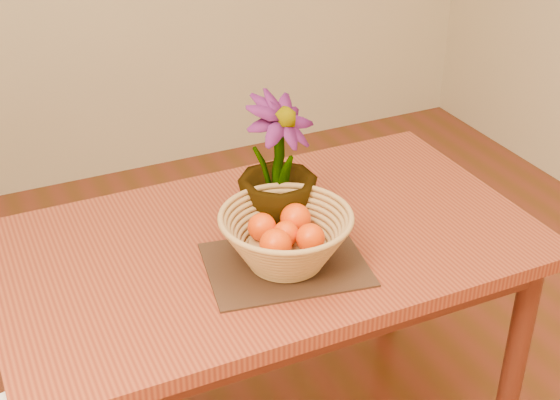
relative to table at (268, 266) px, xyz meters
name	(u,v)px	position (x,y,z in m)	size (l,w,h in m)	color
table	(268,266)	(0.00, 0.00, 0.00)	(1.40, 0.80, 0.75)	brown
placemat	(286,264)	(-0.01, -0.13, 0.09)	(0.39, 0.29, 0.01)	#361E13
wicker_basket	(286,241)	(-0.01, -0.13, 0.16)	(0.33, 0.33, 0.13)	#AA8747
orange_pile	(286,232)	(-0.01, -0.13, 0.19)	(0.17, 0.16, 0.08)	red
potted_plant	(278,166)	(0.05, 0.04, 0.27)	(0.21, 0.21, 0.37)	#174413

